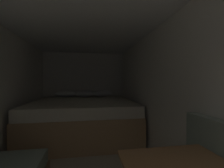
% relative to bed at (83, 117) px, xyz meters
% --- Properties ---
extents(ground_plane, '(6.67, 6.67, 0.00)m').
position_rel_bed_xyz_m(ground_plane, '(0.00, -1.28, -0.41)').
color(ground_plane, '#A39984').
extents(wall_back, '(2.46, 0.05, 2.10)m').
position_rel_bed_xyz_m(wall_back, '(0.00, 1.08, 0.64)').
color(wall_back, silver).
rests_on(wall_back, ground).
extents(wall_right, '(0.05, 4.67, 2.10)m').
position_rel_bed_xyz_m(wall_right, '(1.20, -1.28, 0.64)').
color(wall_right, silver).
rests_on(wall_right, ground).
extents(ceiling_slab, '(2.46, 4.67, 0.05)m').
position_rel_bed_xyz_m(ceiling_slab, '(0.00, -1.28, 1.71)').
color(ceiling_slab, white).
rests_on(ceiling_slab, wall_left).
extents(bed, '(2.24, 2.06, 0.99)m').
position_rel_bed_xyz_m(bed, '(0.00, 0.00, 0.00)').
color(bed, tan).
rests_on(bed, ground).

